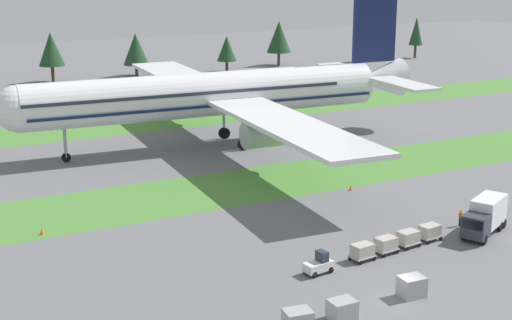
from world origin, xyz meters
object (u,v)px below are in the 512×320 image
object	(u,v)px
uld_container_0	(342,309)
airliner	(219,93)
baggage_tug	(319,264)
cargo_dolly_second	(386,244)
uld_container_2	(412,287)
cargo_dolly_lead	(362,251)
ground_crew_marshaller	(461,217)
taxiway_marker_0	(351,188)
cargo_dolly_fourth	(430,231)
taxiway_marker_1	(42,231)
catering_truck	(485,215)
cargo_dolly_third	(408,237)

from	to	relation	value
uld_container_0	airliner	bearing A→B (deg)	74.75
baggage_tug	cargo_dolly_second	bearing A→B (deg)	-90.00
uld_container_2	cargo_dolly_lead	bearing A→B (deg)	84.07
uld_container_0	uld_container_2	bearing A→B (deg)	4.98
cargo_dolly_lead	ground_crew_marshaller	distance (m)	14.34
taxiway_marker_0	airliner	bearing A→B (deg)	99.81
cargo_dolly_fourth	cargo_dolly_lead	bearing A→B (deg)	90.00
taxiway_marker_1	uld_container_2	bearing A→B (deg)	-50.13
airliner	catering_truck	bearing A→B (deg)	-165.94
airliner	cargo_dolly_second	distance (m)	44.73
catering_truck	uld_container_2	distance (m)	17.21
cargo_dolly_second	uld_container_2	distance (m)	9.08
uld_container_2	cargo_dolly_third	bearing A→B (deg)	52.71
cargo_dolly_third	uld_container_0	distance (m)	16.55
cargo_dolly_fourth	taxiway_marker_0	xyz separation A→B (m)	(2.45, 16.78, -0.61)
airliner	cargo_dolly_lead	bearing A→B (deg)	175.58
taxiway_marker_0	catering_truck	bearing A→B (deg)	-79.31
catering_truck	taxiway_marker_1	distance (m)	43.61
airliner	catering_truck	world-z (taller)	airliner
uld_container_2	taxiway_marker_0	size ratio (longest dim) A/B	3.19
cargo_dolly_third	cargo_dolly_fourth	world-z (taller)	same
cargo_dolly_second	cargo_dolly_fourth	size ratio (longest dim) A/B	1.00
taxiway_marker_1	taxiway_marker_0	bearing A→B (deg)	-3.51
airliner	cargo_dolly_fourth	size ratio (longest dim) A/B	31.82
airliner	uld_container_2	world-z (taller)	airliner
airliner	uld_container_2	distance (m)	53.31
cargo_dolly_second	uld_container_0	distance (m)	14.03
ground_crew_marshaller	uld_container_2	xyz separation A→B (m)	(-14.90, -10.64, -0.10)
cargo_dolly_lead	ground_crew_marshaller	size ratio (longest dim) A/B	1.36
catering_truck	ground_crew_marshaller	distance (m)	3.06
ground_crew_marshaller	uld_container_0	distance (m)	24.75
cargo_dolly_second	cargo_dolly_third	world-z (taller)	same
cargo_dolly_second	cargo_dolly_third	size ratio (longest dim) A/B	1.00
catering_truck	taxiway_marker_0	distance (m)	18.38
baggage_tug	cargo_dolly_fourth	world-z (taller)	baggage_tug
cargo_dolly_third	taxiway_marker_1	xyz separation A→B (m)	(-29.91, 19.29, -0.58)
cargo_dolly_fourth	taxiway_marker_0	bearing A→B (deg)	-15.30
cargo_dolly_lead	uld_container_2	world-z (taller)	uld_container_2
ground_crew_marshaller	taxiway_marker_0	world-z (taller)	ground_crew_marshaller
cargo_dolly_lead	cargo_dolly_second	bearing A→B (deg)	-90.00
uld_container_0	cargo_dolly_third	bearing A→B (deg)	34.03
cargo_dolly_second	ground_crew_marshaller	distance (m)	11.45
cargo_dolly_fourth	catering_truck	bearing A→B (deg)	-108.71
cargo_dolly_third	catering_truck	bearing A→B (deg)	-102.62
cargo_dolly_third	taxiway_marker_0	world-z (taller)	cargo_dolly_third
airliner	taxiway_marker_1	size ratio (longest dim) A/B	111.81
airliner	taxiway_marker_1	xyz separation A→B (m)	(-30.65, -24.43, -7.32)
cargo_dolly_lead	uld_container_0	world-z (taller)	cargo_dolly_lead
taxiway_marker_0	uld_container_2	bearing A→B (deg)	-114.80
cargo_dolly_lead	uld_container_2	size ratio (longest dim) A/B	1.18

